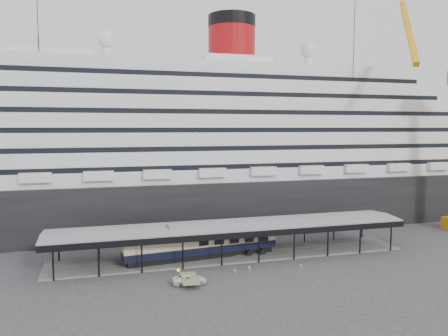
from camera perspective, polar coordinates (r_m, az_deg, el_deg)
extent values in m
plane|color=#343436|center=(65.56, 2.41, -12.65)|extent=(200.00, 200.00, 0.00)
cube|color=black|center=(94.53, -3.67, -3.97)|extent=(130.00, 30.00, 10.00)
cylinder|color=#980C0F|center=(96.84, 1.01, 15.53)|extent=(10.00, 10.00, 9.00)
cylinder|color=black|center=(97.91, 1.02, 18.55)|extent=(10.10, 10.10, 2.50)
sphere|color=silver|center=(92.89, -15.16, 15.97)|extent=(3.60, 3.60, 3.60)
sphere|color=silver|center=(103.47, 10.94, 14.94)|extent=(3.60, 3.60, 3.60)
cube|color=slate|center=(70.08, 1.11, -11.35)|extent=(56.00, 8.00, 0.24)
cube|color=slate|center=(69.37, 1.28, -11.39)|extent=(54.00, 0.08, 0.10)
cube|color=slate|center=(70.69, 0.93, -11.07)|extent=(54.00, 0.08, 0.10)
cube|color=black|center=(64.79, 2.29, -8.77)|extent=(56.00, 0.18, 0.90)
cube|color=black|center=(73.17, 0.08, -7.13)|extent=(56.00, 0.18, 0.90)
cube|color=slate|center=(68.80, 1.12, -7.31)|extent=(56.00, 9.00, 0.24)
cylinder|color=black|center=(81.61, -22.79, 7.28)|extent=(0.12, 0.12, 47.21)
cube|color=orange|center=(96.63, 22.97, 16.23)|extent=(11.42, 18.78, 16.80)
cylinder|color=black|center=(93.87, 16.38, 7.16)|extent=(0.12, 0.12, 47.21)
imported|color=white|center=(58.36, -4.54, -14.33)|extent=(4.52, 2.32, 1.22)
cube|color=black|center=(68.70, -2.94, -11.26)|extent=(23.16, 5.09, 0.77)
cube|color=black|center=(68.43, -2.94, -10.47)|extent=(24.30, 5.65, 1.21)
cube|color=beige|center=(68.08, -2.95, -9.41)|extent=(24.30, 5.69, 1.42)
cube|color=black|center=(67.85, -2.95, -8.64)|extent=(24.30, 5.65, 0.44)
cube|color=red|center=(62.42, 1.41, -13.57)|extent=(0.43, 0.43, 0.03)
cone|color=red|center=(62.30, 1.41, -13.24)|extent=(0.36, 0.36, 0.74)
cylinder|color=white|center=(62.28, 1.41, -13.18)|extent=(0.24, 0.24, 0.14)
cube|color=#F94E0D|center=(63.87, 3.33, -13.13)|extent=(0.44, 0.44, 0.03)
cone|color=#F94E0D|center=(63.76, 3.33, -12.83)|extent=(0.37, 0.37, 0.69)
cylinder|color=white|center=(63.74, 3.33, -12.78)|extent=(0.22, 0.22, 0.13)
cube|color=#E45D0C|center=(65.68, 9.98, -12.68)|extent=(0.39, 0.39, 0.03)
cone|color=#E45D0C|center=(65.57, 9.98, -12.39)|extent=(0.33, 0.33, 0.68)
cylinder|color=white|center=(65.55, 9.98, -12.34)|extent=(0.22, 0.22, 0.13)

